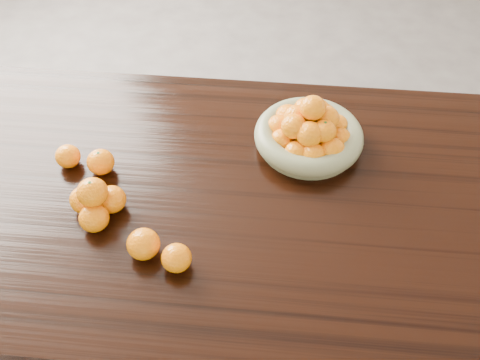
# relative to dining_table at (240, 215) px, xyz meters

# --- Properties ---
(ground) EXTENTS (5.00, 5.00, 0.00)m
(ground) POSITION_rel_dining_table_xyz_m (0.00, 0.00, -0.66)
(ground) COLOR slate
(ground) RESTS_ON ground
(dining_table) EXTENTS (2.00, 1.00, 0.75)m
(dining_table) POSITION_rel_dining_table_xyz_m (0.00, 0.00, 0.00)
(dining_table) COLOR black
(dining_table) RESTS_ON ground
(fruit_bowl) EXTENTS (0.32, 0.32, 0.17)m
(fruit_bowl) POSITION_rel_dining_table_xyz_m (0.18, 0.21, 0.14)
(fruit_bowl) COLOR #787C5B
(fruit_bowl) RESTS_ON dining_table
(orange_pyramid) EXTENTS (0.15, 0.14, 0.13)m
(orange_pyramid) POSITION_rel_dining_table_xyz_m (-0.36, -0.10, 0.14)
(orange_pyramid) COLOR orange
(orange_pyramid) RESTS_ON dining_table
(loose_orange_0) EXTENTS (0.08, 0.08, 0.07)m
(loose_orange_0) POSITION_rel_dining_table_xyz_m (-0.39, 0.05, 0.13)
(loose_orange_0) COLOR orange
(loose_orange_0) RESTS_ON dining_table
(loose_orange_1) EXTENTS (0.08, 0.08, 0.08)m
(loose_orange_1) POSITION_rel_dining_table_xyz_m (-0.22, -0.21, 0.13)
(loose_orange_1) COLOR orange
(loose_orange_1) RESTS_ON dining_table
(loose_orange_2) EXTENTS (0.07, 0.07, 0.07)m
(loose_orange_2) POSITION_rel_dining_table_xyz_m (-0.13, -0.24, 0.12)
(loose_orange_2) COLOR orange
(loose_orange_2) RESTS_ON dining_table
(loose_orange_3) EXTENTS (0.07, 0.07, 0.07)m
(loose_orange_3) POSITION_rel_dining_table_xyz_m (-0.49, 0.07, 0.12)
(loose_orange_3) COLOR orange
(loose_orange_3) RESTS_ON dining_table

